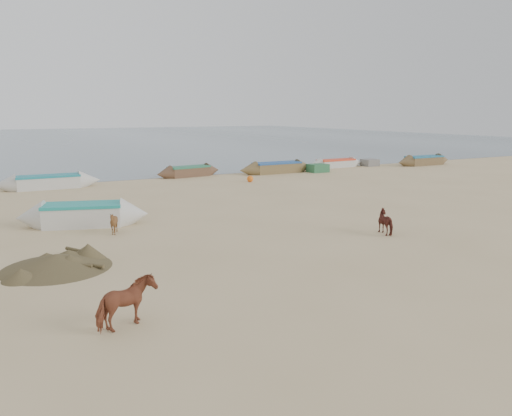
# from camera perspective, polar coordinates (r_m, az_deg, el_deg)

# --- Properties ---
(ground) EXTENTS (140.00, 140.00, 0.00)m
(ground) POSITION_cam_1_polar(r_m,az_deg,el_deg) (16.72, 6.51, -5.66)
(ground) COLOR tan
(ground) RESTS_ON ground
(sea) EXTENTS (160.00, 160.00, 0.00)m
(sea) POSITION_cam_1_polar(r_m,az_deg,el_deg) (95.71, -22.78, 7.24)
(sea) COLOR slate
(sea) RESTS_ON ground
(cow_adult) EXTENTS (1.50, 1.07, 1.15)m
(cow_adult) POSITION_cam_1_polar(r_m,az_deg,el_deg) (11.63, -14.63, -10.49)
(cow_adult) COLOR brown
(cow_adult) RESTS_ON ground
(calf_front) EXTENTS (1.07, 1.04, 0.91)m
(calf_front) POSITION_cam_1_polar(r_m,az_deg,el_deg) (20.41, -15.95, -1.66)
(calf_front) COLOR brown
(calf_front) RESTS_ON ground
(calf_right) EXTENTS (1.02, 1.12, 0.96)m
(calf_right) POSITION_cam_1_polar(r_m,az_deg,el_deg) (20.39, 14.83, -1.53)
(calf_right) COLOR #59251C
(calf_right) RESTS_ON ground
(near_canoe) EXTENTS (5.57, 2.98, 0.95)m
(near_canoe) POSITION_cam_1_polar(r_m,az_deg,el_deg) (22.33, -19.13, -0.73)
(near_canoe) COLOR beige
(near_canoe) RESTS_ON ground
(debris_pile) EXTENTS (3.79, 3.79, 0.45)m
(debris_pile) POSITION_cam_1_polar(r_m,az_deg,el_deg) (16.66, -21.85, -5.65)
(debris_pile) COLOR brown
(debris_pile) RESTS_ON ground
(waterline_canoes) EXTENTS (55.23, 4.92, 0.89)m
(waterline_canoes) POSITION_cam_1_polar(r_m,az_deg,el_deg) (35.00, -13.11, 3.52)
(waterline_canoes) COLOR brown
(waterline_canoes) RESTS_ON ground
(beach_clutter) EXTENTS (43.24, 5.04, 0.64)m
(beach_clutter) POSITION_cam_1_polar(r_m,az_deg,el_deg) (35.53, -6.71, 3.65)
(beach_clutter) COLOR #327047
(beach_clutter) RESTS_ON ground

